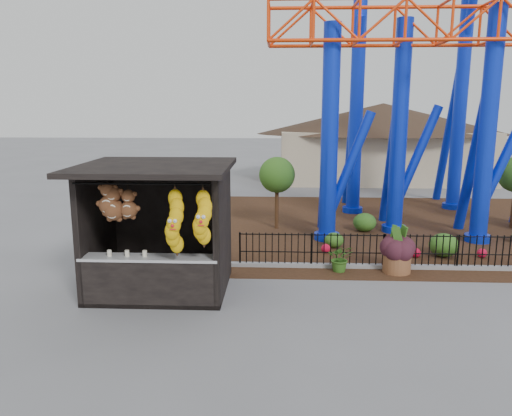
{
  "coord_description": "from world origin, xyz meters",
  "views": [
    {
      "loc": [
        -0.13,
        -10.39,
        4.44
      ],
      "look_at": [
        -0.68,
        1.5,
        2.0
      ],
      "focal_mm": 35.0,
      "sensor_mm": 36.0,
      "label": 1
    }
  ],
  "objects_px": {
    "prize_booth": "(158,232)",
    "roller_coaster": "(429,48)",
    "potted_plant": "(341,258)",
    "terracotta_planter": "(397,262)"
  },
  "relations": [
    {
      "from": "terracotta_planter",
      "to": "potted_plant",
      "type": "bearing_deg",
      "value": 180.0
    },
    {
      "from": "prize_booth",
      "to": "roller_coaster",
      "type": "xyz_separation_m",
      "value": [
        8.1,
        7.32,
        4.92
      ]
    },
    {
      "from": "potted_plant",
      "to": "prize_booth",
      "type": "bearing_deg",
      "value": -151.82
    },
    {
      "from": "prize_booth",
      "to": "potted_plant",
      "type": "distance_m",
      "value": 5.02
    },
    {
      "from": "roller_coaster",
      "to": "terracotta_planter",
      "type": "height_order",
      "value": "roller_coaster"
    },
    {
      "from": "prize_booth",
      "to": "roller_coaster",
      "type": "relative_size",
      "value": 0.32
    },
    {
      "from": "prize_booth",
      "to": "terracotta_planter",
      "type": "relative_size",
      "value": 4.68
    },
    {
      "from": "prize_booth",
      "to": "terracotta_planter",
      "type": "bearing_deg",
      "value": 16.42
    },
    {
      "from": "roller_coaster",
      "to": "prize_booth",
      "type": "bearing_deg",
      "value": -137.91
    },
    {
      "from": "roller_coaster",
      "to": "potted_plant",
      "type": "height_order",
      "value": "roller_coaster"
    }
  ]
}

